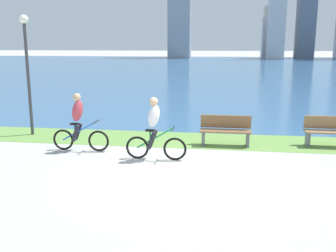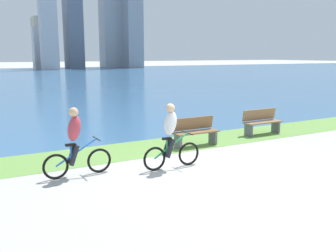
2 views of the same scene
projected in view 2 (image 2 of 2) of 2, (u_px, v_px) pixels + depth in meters
ground_plane at (213, 171)px, 9.32m from camera, size 300.00×300.00×0.00m
grass_strip_bayside at (158, 146)px, 11.80m from camera, size 120.00×2.03×0.01m
bay_water_surface at (6, 79)px, 44.99m from camera, size 300.00×75.49×0.00m
cyclist_lead at (171, 136)px, 9.42m from camera, size 1.61×0.52×1.65m
cyclist_trailing at (75, 142)px, 8.79m from camera, size 1.65×0.52×1.64m
bench_near_path at (195, 132)px, 11.83m from camera, size 1.50×0.47×0.90m
bench_far_along_path at (262, 122)px, 13.58m from camera, size 1.50×0.47×0.90m
city_skyline_far_shore at (45, 15)px, 74.46m from camera, size 41.23×11.37×27.64m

